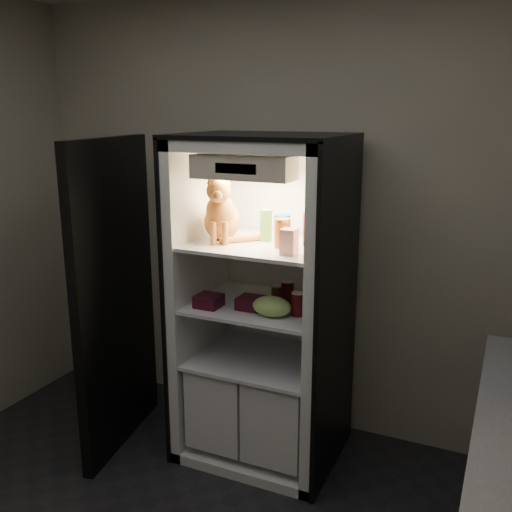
{
  "coord_description": "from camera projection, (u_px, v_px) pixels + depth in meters",
  "views": [
    {
      "loc": [
        1.24,
        -1.45,
        1.99
      ],
      "look_at": [
        -0.03,
        1.32,
        1.21
      ],
      "focal_mm": 40.0,
      "sensor_mm": 36.0,
      "label": 1
    }
  ],
  "objects": [
    {
      "name": "soda_can_a",
      "position": [
        287.0,
        292.0,
        3.19
      ],
      "size": [
        0.07,
        0.07,
        0.13
      ],
      "color": "black",
      "rests_on": "refrigerator"
    },
    {
      "name": "refrigerator",
      "position": [
        265.0,
        324.0,
        3.3
      ],
      "size": [
        0.9,
        0.72,
        1.88
      ],
      "color": "white",
      "rests_on": "floor"
    },
    {
      "name": "berry_box_left",
      "position": [
        209.0,
        301.0,
        3.14
      ],
      "size": [
        0.13,
        0.13,
        0.07
      ],
      "primitive_type": "cube",
      "color": "#460B1D",
      "rests_on": "refrigerator"
    },
    {
      "name": "berry_box_right",
      "position": [
        250.0,
        303.0,
        3.11
      ],
      "size": [
        0.13,
        0.13,
        0.07
      ],
      "primitive_type": "cube",
      "color": "#460B1D",
      "rests_on": "refrigerator"
    },
    {
      "name": "room_shell",
      "position": [
        97.0,
        228.0,
        1.87
      ],
      "size": [
        3.6,
        3.6,
        3.6
      ],
      "color": "white",
      "rests_on": "floor"
    },
    {
      "name": "cream_carton",
      "position": [
        289.0,
        242.0,
        2.85
      ],
      "size": [
        0.08,
        0.08,
        0.13
      ],
      "primitive_type": "cube",
      "color": "white",
      "rests_on": "refrigerator"
    },
    {
      "name": "soda_can_b",
      "position": [
        316.0,
        298.0,
        3.12
      ],
      "size": [
        0.06,
        0.06,
        0.11
      ],
      "color": "black",
      "rests_on": "refrigerator"
    },
    {
      "name": "grape_bag",
      "position": [
        272.0,
        306.0,
        3.0
      ],
      "size": [
        0.21,
        0.15,
        0.11
      ],
      "primitive_type": "ellipsoid",
      "color": "#9DC75C",
      "rests_on": "refrigerator"
    },
    {
      "name": "salsa_jar",
      "position": [
        282.0,
        233.0,
        3.0
      ],
      "size": [
        0.09,
        0.09,
        0.15
      ],
      "color": "maroon",
      "rests_on": "refrigerator"
    },
    {
      "name": "condiment_jar",
      "position": [
        277.0,
        293.0,
        3.24
      ],
      "size": [
        0.07,
        0.07,
        0.09
      ],
      "color": "#513517",
      "rests_on": "refrigerator"
    },
    {
      "name": "fridge_door",
      "position": [
        115.0,
        299.0,
        3.35
      ],
      "size": [
        0.21,
        0.87,
        1.85
      ],
      "rotation": [
        0.0,
        0.0,
        0.17
      ],
      "color": "black",
      "rests_on": "floor"
    },
    {
      "name": "parmesan_shaker",
      "position": [
        266.0,
        225.0,
        3.14
      ],
      "size": [
        0.07,
        0.07,
        0.17
      ],
      "color": "green",
      "rests_on": "refrigerator"
    },
    {
      "name": "mayo_tub",
      "position": [
        282.0,
        226.0,
        3.22
      ],
      "size": [
        0.09,
        0.09,
        0.13
      ],
      "color": "white",
      "rests_on": "refrigerator"
    },
    {
      "name": "soda_can_c",
      "position": [
        298.0,
        304.0,
        3.0
      ],
      "size": [
        0.07,
        0.07,
        0.13
      ],
      "color": "black",
      "rests_on": "refrigerator"
    },
    {
      "name": "tabby_cat",
      "position": [
        222.0,
        215.0,
        3.14
      ],
      "size": [
        0.36,
        0.38,
        0.39
      ],
      "rotation": [
        0.0,
        0.0,
        0.37
      ],
      "color": "#BC5D18",
      "rests_on": "refrigerator"
    },
    {
      "name": "pepper_jar",
      "position": [
        314.0,
        228.0,
        3.03
      ],
      "size": [
        0.12,
        0.12,
        0.2
      ],
      "color": "#A02B15",
      "rests_on": "refrigerator"
    }
  ]
}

